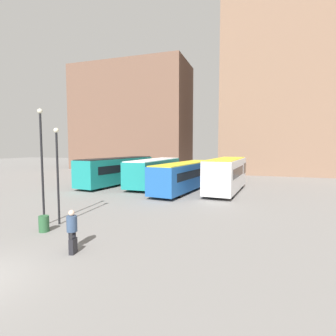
# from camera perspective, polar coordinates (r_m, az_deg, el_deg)

# --- Properties ---
(building_block_left) EXTENTS (22.92, 10.89, 20.53)m
(building_block_left) POSITION_cam_1_polar(r_m,az_deg,el_deg) (54.72, -7.84, 10.73)
(building_block_left) COLOR brown
(building_block_left) RESTS_ON ground_plane
(building_block_right) EXTENTS (27.41, 13.56, 31.84)m
(building_block_right) POSITION_cam_1_polar(r_m,az_deg,el_deg) (50.92, 28.36, 17.13)
(building_block_right) COLOR #7F604C
(building_block_right) RESTS_ON ground_plane
(bus_0) EXTENTS (4.17, 12.01, 3.15)m
(bus_0) POSITION_cam_1_polar(r_m,az_deg,el_deg) (31.56, -10.81, -0.40)
(bus_0) COLOR #19847F
(bus_0) RESTS_ON ground_plane
(bus_1) EXTENTS (2.89, 10.75, 3.02)m
(bus_1) POSITION_cam_1_polar(r_m,az_deg,el_deg) (29.97, -2.92, -0.72)
(bus_1) COLOR #19847F
(bus_1) RESTS_ON ground_plane
(bus_2) EXTENTS (4.07, 11.86, 2.85)m
(bus_2) POSITION_cam_1_polar(r_m,az_deg,el_deg) (26.74, 3.79, -1.57)
(bus_2) COLOR #1E56A3
(bus_2) RESTS_ON ground_plane
(bus_3) EXTENTS (3.38, 9.53, 3.30)m
(bus_3) POSITION_cam_1_polar(r_m,az_deg,el_deg) (26.33, 12.61, -1.28)
(bus_3) COLOR silver
(bus_3) RESTS_ON ground_plane
(traveler) EXTENTS (0.53, 0.53, 1.74)m
(traveler) POSITION_cam_1_polar(r_m,az_deg,el_deg) (12.35, -20.19, -11.76)
(traveler) COLOR black
(traveler) RESTS_ON ground_plane
(suitcase) EXTENTS (0.28, 0.45, 0.93)m
(suitcase) POSITION_cam_1_polar(r_m,az_deg,el_deg) (12.08, -19.97, -15.65)
(suitcase) COLOR black
(suitcase) RESTS_ON ground_plane
(lamp_post_0) EXTENTS (0.28, 0.28, 5.51)m
(lamp_post_0) POSITION_cam_1_polar(r_m,az_deg,el_deg) (16.12, -22.92, 0.00)
(lamp_post_0) COLOR black
(lamp_post_0) RESTS_ON ground_plane
(lamp_post_1) EXTENTS (0.28, 0.28, 6.56)m
(lamp_post_1) POSITION_cam_1_polar(r_m,az_deg,el_deg) (16.26, -25.78, 1.85)
(lamp_post_1) COLOR black
(lamp_post_1) RESTS_ON ground_plane
(trash_bin) EXTENTS (0.52, 0.52, 0.85)m
(trash_bin) POSITION_cam_1_polar(r_m,az_deg,el_deg) (15.49, -25.40, -10.91)
(trash_bin) COLOR #285633
(trash_bin) RESTS_ON ground_plane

